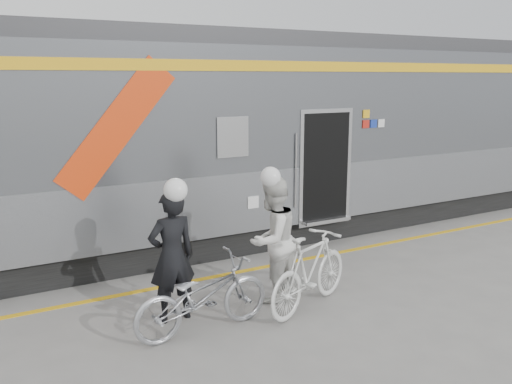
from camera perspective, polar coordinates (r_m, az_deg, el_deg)
ground at (r=7.30m, az=1.14°, el=-14.54°), size 90.00×90.00×0.00m
train at (r=10.68m, az=-7.05°, el=5.43°), size 24.00×3.17×4.10m
safety_strip at (r=9.06m, az=-5.83°, el=-9.13°), size 24.00×0.12×0.01m
man at (r=7.41m, az=-8.86°, el=-6.69°), size 0.69×0.48×1.81m
bicycle_left at (r=7.14m, az=-5.64°, el=-10.83°), size 1.94×0.79×1.00m
woman at (r=7.99m, az=1.71°, el=-5.02°), size 1.10×0.99×1.85m
bicycle_right at (r=7.82m, az=5.69°, el=-8.27°), size 1.92×1.20×1.12m
helmet_man at (r=7.14m, az=-9.13°, el=1.42°), size 0.31×0.31×0.31m
helmet_woman at (r=7.74m, az=1.76°, el=2.58°), size 0.30×0.30×0.30m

